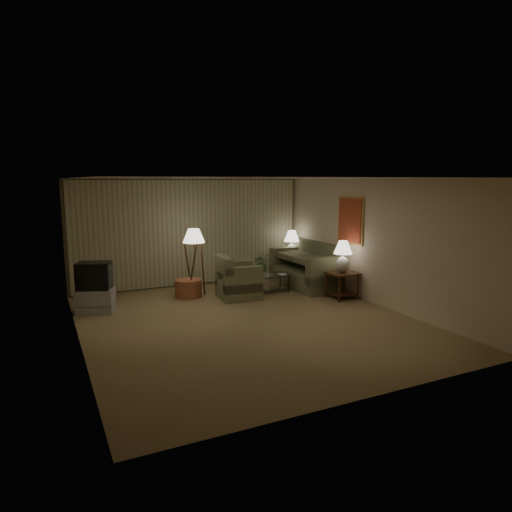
{
  "coord_description": "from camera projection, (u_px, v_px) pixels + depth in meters",
  "views": [
    {
      "loc": [
        -3.49,
        -7.66,
        2.67
      ],
      "look_at": [
        0.47,
        0.6,
        1.14
      ],
      "focal_mm": 32.0,
      "sensor_mm": 36.0,
      "label": 1
    }
  ],
  "objects": [
    {
      "name": "ground",
      "position": [
        247.0,
        321.0,
        8.74
      ],
      "size": [
        7.0,
        7.0,
        0.0
      ],
      "primitive_type": "plane",
      "color": "tan",
      "rests_on": "ground"
    },
    {
      "name": "room_shell",
      "position": [
        219.0,
        223.0,
        9.8
      ],
      "size": [
        6.04,
        7.02,
        2.72
      ],
      "color": "beige",
      "rests_on": "ground"
    },
    {
      "name": "sofa",
      "position": [
        305.0,
        269.0,
        11.48
      ],
      "size": [
        2.02,
        1.06,
        0.88
      ],
      "rotation": [
        0.0,
        0.0,
        -1.55
      ],
      "color": "#797D57",
      "rests_on": "ground"
    },
    {
      "name": "armchair",
      "position": [
        239.0,
        281.0,
        10.39
      ],
      "size": [
        1.1,
        1.07,
        0.78
      ],
      "rotation": [
        0.0,
        0.0,
        1.47
      ],
      "color": "#797D57",
      "rests_on": "ground"
    },
    {
      "name": "side_table_near",
      "position": [
        342.0,
        280.0,
        10.35
      ],
      "size": [
        0.61,
        0.61,
        0.6
      ],
      "color": "#331C0E",
      "rests_on": "ground"
    },
    {
      "name": "side_table_far",
      "position": [
        292.0,
        265.0,
        12.39
      ],
      "size": [
        0.44,
        0.37,
        0.6
      ],
      "color": "#331C0E",
      "rests_on": "ground"
    },
    {
      "name": "table_lamp_near",
      "position": [
        343.0,
        254.0,
        10.25
      ],
      "size": [
        0.42,
        0.42,
        0.72
      ],
      "color": "silver",
      "rests_on": "side_table_near"
    },
    {
      "name": "table_lamp_far",
      "position": [
        292.0,
        241.0,
        12.28
      ],
      "size": [
        0.42,
        0.42,
        0.73
      ],
      "color": "silver",
      "rests_on": "side_table_far"
    },
    {
      "name": "coffee_table",
      "position": [
        268.0,
        281.0,
        10.94
      ],
      "size": [
        1.07,
        0.58,
        0.41
      ],
      "color": "silver",
      "rests_on": "ground"
    },
    {
      "name": "tv_cabinet",
      "position": [
        96.0,
        301.0,
        9.23
      ],
      "size": [
        1.03,
        0.94,
        0.5
      ],
      "primitive_type": "cube",
      "rotation": [
        0.0,
        0.0,
        -0.37
      ],
      "color": "#959598",
      "rests_on": "ground"
    },
    {
      "name": "crt_tv",
      "position": [
        94.0,
        276.0,
        9.14
      ],
      "size": [
        0.94,
        0.88,
        0.55
      ],
      "primitive_type": "cube",
      "rotation": [
        0.0,
        0.0,
        -0.37
      ],
      "color": "black",
      "rests_on": "tv_cabinet"
    },
    {
      "name": "floor_lamp",
      "position": [
        194.0,
        261.0,
        10.56
      ],
      "size": [
        0.51,
        0.51,
        1.56
      ],
      "color": "#331C0E",
      "rests_on": "ground"
    },
    {
      "name": "ottoman",
      "position": [
        188.0,
        288.0,
        10.5
      ],
      "size": [
        0.78,
        0.78,
        0.41
      ],
      "primitive_type": "cylinder",
      "rotation": [
        0.0,
        0.0,
        0.35
      ],
      "color": "#955832",
      "rests_on": "ground"
    },
    {
      "name": "vase",
      "position": [
        262.0,
        272.0,
        10.84
      ],
      "size": [
        0.15,
        0.15,
        0.15
      ],
      "primitive_type": "imported",
      "rotation": [
        0.0,
        0.0,
        -0.0
      ],
      "color": "white",
      "rests_on": "coffee_table"
    },
    {
      "name": "flowers",
      "position": [
        262.0,
        260.0,
        10.79
      ],
      "size": [
        0.49,
        0.46,
        0.44
      ],
      "primitive_type": "imported",
      "rotation": [
        0.0,
        0.0,
        -0.37
      ],
      "color": "#406D30",
      "rests_on": "vase"
    },
    {
      "name": "book",
      "position": [
        279.0,
        275.0,
        10.94
      ],
      "size": [
        0.2,
        0.26,
        0.02
      ],
      "primitive_type": "imported",
      "rotation": [
        0.0,
        0.0,
        -0.09
      ],
      "color": "olive",
      "rests_on": "coffee_table"
    }
  ]
}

